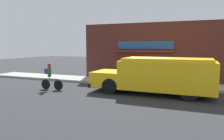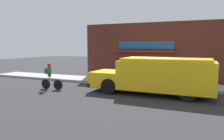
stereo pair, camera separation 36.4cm
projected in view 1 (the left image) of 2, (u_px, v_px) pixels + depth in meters
ground_plane at (148, 88)px, 14.30m from camera, size 70.00×70.00×0.00m
sidewalk at (152, 84)px, 15.34m from camera, size 28.00×2.27×0.17m
storefront at (156, 52)px, 16.52m from camera, size 12.02×0.77×4.51m
school_bus at (158, 75)px, 12.37m from camera, size 6.94×2.81×2.07m
cyclist at (50, 77)px, 13.66m from camera, size 1.57×0.22×1.68m
trash_bin at (175, 76)px, 14.88m from camera, size 0.61×0.61×0.99m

